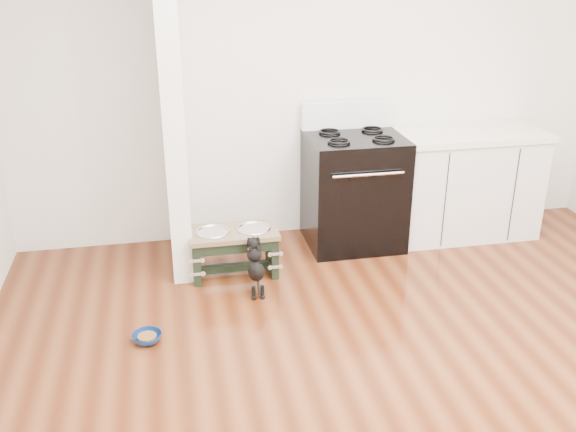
% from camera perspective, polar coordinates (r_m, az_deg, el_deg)
% --- Properties ---
extents(ground, '(5.00, 5.00, 0.00)m').
position_cam_1_polar(ground, '(3.67, 11.76, -16.76)').
color(ground, '#471E0C').
rests_on(ground, ground).
extents(room_shell, '(5.00, 5.00, 5.00)m').
position_cam_1_polar(room_shell, '(2.93, 14.29, 8.52)').
color(room_shell, silver).
rests_on(room_shell, ground).
extents(partition_wall, '(0.15, 0.80, 2.70)m').
position_cam_1_polar(partition_wall, '(4.77, -10.42, 10.84)').
color(partition_wall, silver).
rests_on(partition_wall, ground).
extents(oven_range, '(0.76, 0.69, 1.14)m').
position_cam_1_polar(oven_range, '(5.28, 5.86, 2.42)').
color(oven_range, black).
rests_on(oven_range, ground).
extents(cabinet_run, '(1.24, 0.64, 0.91)m').
position_cam_1_polar(cabinet_run, '(5.66, 15.35, 2.85)').
color(cabinet_run, silver).
rests_on(cabinet_run, ground).
extents(dog_feeder, '(0.66, 0.35, 0.38)m').
position_cam_1_polar(dog_feeder, '(4.82, -4.83, -2.45)').
color(dog_feeder, black).
rests_on(dog_feeder, ground).
extents(puppy, '(0.12, 0.34, 0.40)m').
position_cam_1_polar(puppy, '(4.58, -2.91, -4.35)').
color(puppy, black).
rests_on(puppy, ground).
extents(floor_bowl, '(0.21, 0.21, 0.06)m').
position_cam_1_polar(floor_bowl, '(4.22, -12.41, -10.52)').
color(floor_bowl, navy).
rests_on(floor_bowl, ground).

